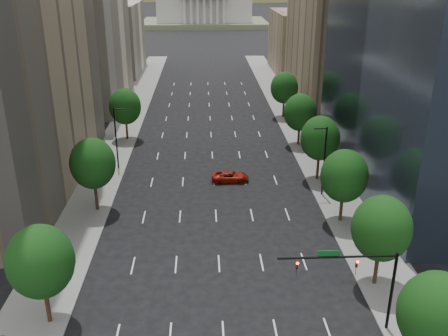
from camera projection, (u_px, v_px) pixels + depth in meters
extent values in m
cube|color=slate|center=(98.00, 183.00, 66.16)|extent=(6.00, 200.00, 0.15)
cube|color=slate|center=(328.00, 179.00, 67.40)|extent=(6.00, 200.00, 0.15)
cube|color=beige|center=(83.00, 17.00, 99.01)|extent=(14.00, 30.00, 35.00)
cube|color=beige|center=(113.00, 38.00, 132.76)|extent=(14.00, 26.00, 18.00)
cube|color=#8C7759|center=(333.00, 30.00, 99.19)|extent=(14.00, 30.00, 30.00)
cube|color=#8C7759|center=(301.00, 43.00, 132.37)|extent=(14.00, 26.00, 16.00)
ellipsoid|color=#10360E|center=(437.00, 314.00, 32.94)|extent=(5.20, 5.20, 5.98)
cylinder|color=#382316|center=(377.00, 265.00, 44.41)|extent=(0.36, 0.36, 4.00)
ellipsoid|color=#10360E|center=(382.00, 228.00, 42.99)|extent=(5.20, 5.20, 5.98)
cylinder|color=#382316|center=(341.00, 206.00, 55.53)|extent=(0.36, 0.36, 3.90)
ellipsoid|color=#10360E|center=(344.00, 176.00, 54.15)|extent=(5.20, 5.20, 5.98)
cylinder|color=#382316|center=(318.00, 165.00, 66.60)|extent=(0.36, 0.36, 4.10)
ellipsoid|color=#10360E|center=(320.00, 138.00, 65.15)|extent=(5.20, 5.20, 5.98)
cylinder|color=#382316|center=(299.00, 134.00, 79.61)|extent=(0.36, 0.36, 3.80)
ellipsoid|color=#10360E|center=(300.00, 112.00, 78.27)|extent=(5.20, 5.20, 5.98)
cylinder|color=#382316|center=(283.00, 107.00, 94.39)|extent=(0.36, 0.36, 4.00)
ellipsoid|color=#10360E|center=(284.00, 88.00, 92.97)|extent=(5.20, 5.20, 5.98)
cylinder|color=#382316|center=(47.00, 302.00, 39.58)|extent=(0.36, 0.36, 4.00)
ellipsoid|color=#10360E|center=(41.00, 261.00, 38.16)|extent=(5.20, 5.20, 5.98)
cylinder|color=#382316|center=(96.00, 194.00, 58.06)|extent=(0.36, 0.36, 4.15)
ellipsoid|color=#10360E|center=(93.00, 163.00, 56.59)|extent=(5.20, 5.20, 5.98)
cylinder|color=#382316|center=(127.00, 128.00, 82.16)|extent=(0.36, 0.36, 3.95)
ellipsoid|color=#10360E|center=(125.00, 106.00, 80.76)|extent=(5.20, 5.20, 5.98)
cylinder|color=black|center=(324.00, 162.00, 61.03)|extent=(0.20, 0.20, 9.00)
cylinder|color=black|center=(320.00, 129.00, 59.38)|extent=(1.60, 0.14, 0.14)
cylinder|color=black|center=(116.00, 139.00, 69.20)|extent=(0.20, 0.20, 9.00)
cylinder|color=black|center=(119.00, 109.00, 67.61)|extent=(1.60, 0.14, 0.14)
cylinder|color=black|center=(392.00, 292.00, 38.25)|extent=(0.24, 0.24, 7.00)
cylinder|color=black|center=(337.00, 257.00, 36.82)|extent=(9.00, 0.18, 0.18)
imported|color=black|center=(357.00, 263.00, 37.09)|extent=(0.18, 0.22, 1.10)
imported|color=black|center=(297.00, 264.00, 36.91)|extent=(0.18, 0.22, 1.10)
sphere|color=#FF0C07|center=(358.00, 262.00, 36.85)|extent=(0.20, 0.20, 0.20)
sphere|color=#FF0C07|center=(298.00, 263.00, 36.67)|extent=(0.20, 0.20, 0.20)
cube|color=#0C591E|center=(329.00, 253.00, 36.66)|extent=(1.60, 0.06, 0.45)
cube|color=#596647|center=(204.00, 23.00, 242.20)|extent=(60.00, 40.00, 2.50)
cube|color=silver|center=(204.00, 8.00, 239.47)|extent=(44.00, 26.00, 12.00)
ellipsoid|color=brown|center=(73.00, 27.00, 536.47)|extent=(380.00, 342.00, 190.00)
ellipsoid|color=brown|center=(237.00, 30.00, 584.04)|extent=(440.00, 396.00, 240.00)
ellipsoid|color=brown|center=(369.00, 20.00, 625.27)|extent=(360.00, 324.00, 200.00)
imported|color=maroon|center=(230.00, 176.00, 66.53)|extent=(5.06, 2.45, 1.39)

